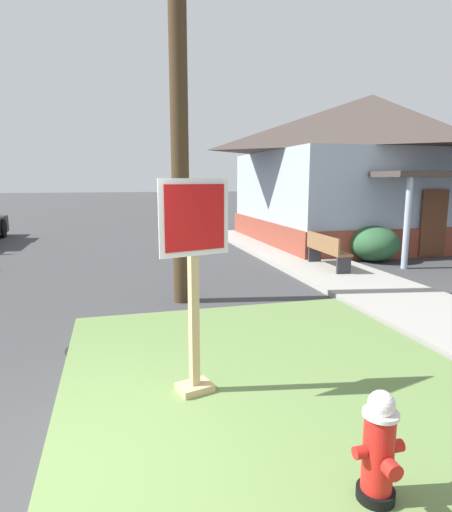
% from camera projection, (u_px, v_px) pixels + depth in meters
% --- Properties ---
extents(ground_plane, '(160.00, 160.00, 0.00)m').
position_uv_depth(ground_plane, '(26.00, 503.00, 3.17)').
color(ground_plane, '#3D3D3F').
extents(grass_corner_patch, '(4.77, 5.90, 0.08)m').
position_uv_depth(grass_corner_patch, '(275.00, 384.00, 4.93)').
color(grass_corner_patch, '#668447').
rests_on(grass_corner_patch, ground).
extents(sidewalk_strip, '(2.20, 18.80, 0.12)m').
position_uv_depth(sidewalk_strip, '(344.00, 276.00, 10.30)').
color(sidewalk_strip, '#9E9B93').
rests_on(sidewalk_strip, ground).
extents(fire_hydrant, '(0.38, 0.34, 0.84)m').
position_uv_depth(fire_hydrant, '(379.00, 450.00, 3.04)').
color(fire_hydrant, black).
rests_on(fire_hydrant, grass_corner_patch).
extents(stop_sign, '(0.75, 0.37, 2.29)m').
position_uv_depth(stop_sign, '(194.00, 290.00, 4.47)').
color(stop_sign, tan).
rests_on(stop_sign, grass_corner_patch).
extents(manhole_cover, '(0.70, 0.70, 0.02)m').
position_uv_depth(manhole_cover, '(91.00, 349.00, 6.04)').
color(manhole_cover, black).
rests_on(manhole_cover, ground).
extents(street_bench, '(0.44, 1.78, 0.85)m').
position_uv_depth(street_bench, '(326.00, 249.00, 11.00)').
color(street_bench, brown).
rests_on(street_bench, sidewalk_strip).
extents(corner_house, '(8.81, 8.78, 5.41)m').
position_uv_depth(corner_house, '(369.00, 168.00, 16.10)').
color(corner_house, brown).
rests_on(corner_house, ground).
extents(shrub_near_porch, '(1.46, 1.46, 1.03)m').
position_uv_depth(shrub_near_porch, '(374.00, 244.00, 12.49)').
color(shrub_near_porch, '#2E5C36').
rests_on(shrub_near_porch, ground).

